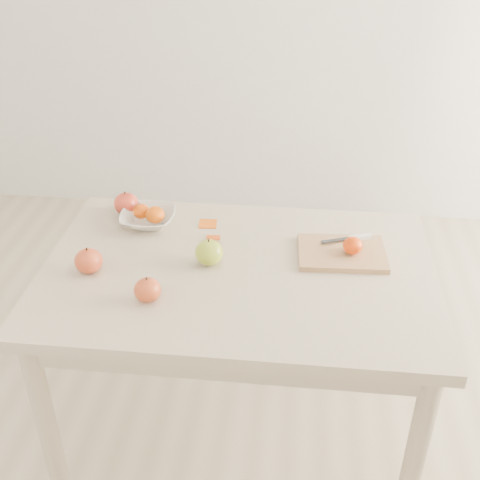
# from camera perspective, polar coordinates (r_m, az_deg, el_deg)

# --- Properties ---
(ground) EXTENTS (3.50, 3.50, 0.00)m
(ground) POSITION_cam_1_polar(r_m,az_deg,el_deg) (2.35, -0.14, -17.94)
(ground) COLOR #C6B293
(ground) RESTS_ON ground
(table) EXTENTS (1.20, 0.80, 0.75)m
(table) POSITION_cam_1_polar(r_m,az_deg,el_deg) (1.90, -0.16, -5.13)
(table) COLOR beige
(table) RESTS_ON ground
(cutting_board) EXTENTS (0.28, 0.21, 0.02)m
(cutting_board) POSITION_cam_1_polar(r_m,az_deg,el_deg) (1.92, 9.64, -1.22)
(cutting_board) COLOR #AB7F55
(cutting_board) RESTS_ON table
(board_tangerine) EXTENTS (0.06, 0.06, 0.05)m
(board_tangerine) POSITION_cam_1_polar(r_m,az_deg,el_deg) (1.89, 10.65, -0.52)
(board_tangerine) COLOR #DD3F07
(board_tangerine) RESTS_ON cutting_board
(fruit_bowl) EXTENTS (0.19, 0.19, 0.05)m
(fruit_bowl) POSITION_cam_1_polar(r_m,az_deg,el_deg) (2.08, -8.71, 2.06)
(fruit_bowl) COLOR silver
(fruit_bowl) RESTS_ON table
(bowl_tangerine_near) EXTENTS (0.06, 0.06, 0.05)m
(bowl_tangerine_near) POSITION_cam_1_polar(r_m,az_deg,el_deg) (2.08, -9.36, 2.72)
(bowl_tangerine_near) COLOR #CD4007
(bowl_tangerine_near) RESTS_ON fruit_bowl
(bowl_tangerine_far) EXTENTS (0.07, 0.07, 0.06)m
(bowl_tangerine_far) POSITION_cam_1_polar(r_m,az_deg,el_deg) (2.04, -8.05, 2.39)
(bowl_tangerine_far) COLOR #CF4D07
(bowl_tangerine_far) RESTS_ON fruit_bowl
(orange_peel_a) EXTENTS (0.06, 0.05, 0.01)m
(orange_peel_a) POSITION_cam_1_polar(r_m,az_deg,el_deg) (2.06, -3.06, 1.44)
(orange_peel_a) COLOR #DC5A0F
(orange_peel_a) RESTS_ON table
(orange_peel_b) EXTENTS (0.05, 0.04, 0.01)m
(orange_peel_b) POSITION_cam_1_polar(r_m,az_deg,el_deg) (1.98, -2.55, 0.17)
(orange_peel_b) COLOR #D84D0F
(orange_peel_b) RESTS_ON table
(paring_knife) EXTENTS (0.17, 0.07, 0.01)m
(paring_knife) POSITION_cam_1_polar(r_m,az_deg,el_deg) (1.97, 10.95, 0.21)
(paring_knife) COLOR white
(paring_knife) RESTS_ON cutting_board
(apple_green) EXTENTS (0.09, 0.09, 0.08)m
(apple_green) POSITION_cam_1_polar(r_m,az_deg,el_deg) (1.84, -2.95, -1.19)
(apple_green) COLOR olive
(apple_green) RESTS_ON table
(apple_red_c) EXTENTS (0.08, 0.08, 0.07)m
(apple_red_c) POSITION_cam_1_polar(r_m,az_deg,el_deg) (1.71, -8.76, -4.70)
(apple_red_c) COLOR maroon
(apple_red_c) RESTS_ON table
(apple_red_a) EXTENTS (0.09, 0.09, 0.08)m
(apple_red_a) POSITION_cam_1_polar(r_m,az_deg,el_deg) (2.15, -10.75, 3.41)
(apple_red_a) COLOR maroon
(apple_red_a) RESTS_ON table
(apple_red_d) EXTENTS (0.08, 0.08, 0.08)m
(apple_red_d) POSITION_cam_1_polar(r_m,az_deg,el_deg) (1.86, -14.17, -1.93)
(apple_red_d) COLOR maroon
(apple_red_d) RESTS_ON table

